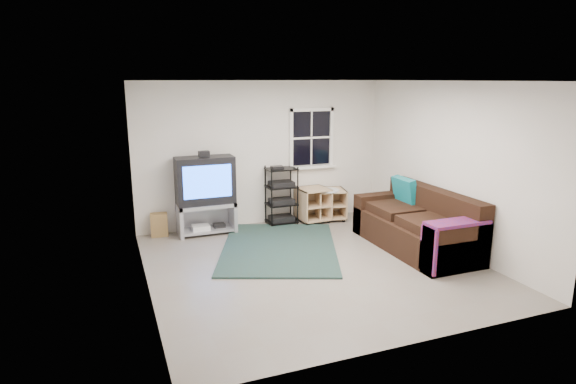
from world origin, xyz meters
name	(u,v)px	position (x,y,z in m)	size (l,w,h in m)	color
room	(311,142)	(0.95, 2.27, 1.48)	(4.60, 4.62, 4.60)	slate
tv_unit	(205,189)	(-1.13, 2.03, 0.79)	(0.98, 0.49, 1.45)	#A6A6AF
av_rack	(281,199)	(0.28, 2.08, 0.47)	(0.54, 0.39, 1.08)	black
side_table_left	(312,203)	(0.88, 2.05, 0.34)	(0.57, 0.57, 0.64)	#D6AE83
side_table_right	(330,202)	(1.25, 2.04, 0.34)	(0.63, 0.63, 0.61)	#D6AE83
sofa	(417,226)	(1.82, 0.07, 0.36)	(0.99, 2.24, 1.02)	black
shag_rug	(279,247)	(-0.22, 0.84, 0.01)	(1.76, 2.42, 0.03)	black
paper_bag	(159,225)	(-1.92, 2.16, 0.20)	(0.28, 0.18, 0.40)	olive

